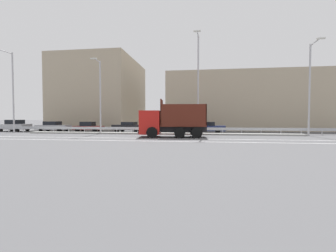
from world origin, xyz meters
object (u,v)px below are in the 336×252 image
(street_lamp_1, at_px, (100,93))
(parked_car_1, at_px, (53,126))
(median_road_sign, at_px, (145,124))
(street_lamp_0, at_px, (12,89))
(parked_car_0, at_px, (14,126))
(street_lamp_2, at_px, (198,81))
(parked_car_4, at_px, (164,127))
(parked_car_5, at_px, (206,127))
(street_lamp_3, at_px, (310,85))
(dump_truck, at_px, (165,123))
(parked_car_3, at_px, (129,127))
(parked_car_2, at_px, (88,127))

(street_lamp_1, relative_size, parked_car_1, 1.94)
(median_road_sign, bearing_deg, street_lamp_0, -179.36)
(parked_car_0, bearing_deg, median_road_sign, -97.32)
(street_lamp_2, height_order, parked_car_4, street_lamp_2)
(street_lamp_2, bearing_deg, parked_car_4, 140.78)
(parked_car_5, bearing_deg, parked_car_1, 94.39)
(median_road_sign, bearing_deg, street_lamp_3, -1.25)
(street_lamp_1, distance_m, parked_car_4, 8.84)
(street_lamp_0, bearing_deg, dump_truck, -9.26)
(street_lamp_0, relative_size, parked_car_5, 2.03)
(parked_car_3, bearing_deg, street_lamp_0, 108.56)
(street_lamp_2, bearing_deg, street_lamp_1, 179.34)
(street_lamp_3, relative_size, parked_car_0, 2.27)
(dump_truck, distance_m, street_lamp_2, 6.41)
(dump_truck, relative_size, street_lamp_1, 0.78)
(dump_truck, xyz_separation_m, street_lamp_0, (-19.61, 3.20, 4.16))
(street_lamp_0, distance_m, street_lamp_2, 22.87)
(median_road_sign, bearing_deg, parked_car_4, 61.75)
(dump_truck, bearing_deg, parked_car_5, -39.71)
(dump_truck, height_order, parked_car_2, dump_truck)
(street_lamp_0, distance_m, parked_car_1, 6.59)
(median_road_sign, relative_size, parked_car_2, 0.59)
(parked_car_0, distance_m, parked_car_2, 10.74)
(parked_car_3, distance_m, parked_car_4, 4.83)
(street_lamp_1, distance_m, street_lamp_3, 22.83)
(street_lamp_2, distance_m, parked_car_5, 6.14)
(street_lamp_0, xyz_separation_m, parked_car_5, (23.82, 2.97, -4.77))
(parked_car_1, bearing_deg, median_road_sign, 74.02)
(street_lamp_0, bearing_deg, street_lamp_1, -0.01)
(dump_truck, bearing_deg, street_lamp_3, -83.83)
(parked_car_0, xyz_separation_m, parked_car_4, (21.18, 0.25, -0.07))
(street_lamp_3, relative_size, parked_car_4, 2.15)
(street_lamp_0, xyz_separation_m, parked_car_0, (-2.60, 3.12, -4.69))
(street_lamp_2, relative_size, parked_car_0, 2.61)
(parked_car_3, bearing_deg, parked_car_0, 95.57)
(street_lamp_3, bearing_deg, street_lamp_1, 179.52)
(parked_car_0, bearing_deg, parked_car_2, -86.11)
(parked_car_0, xyz_separation_m, parked_car_2, (10.73, 0.50, -0.11))
(dump_truck, relative_size, street_lamp_0, 0.67)
(dump_truck, height_order, parked_car_0, dump_truck)
(parked_car_4, bearing_deg, parked_car_2, 87.81)
(parked_car_3, bearing_deg, street_lamp_3, -97.01)
(street_lamp_0, distance_m, parked_car_0, 6.21)
(parked_car_2, height_order, parked_car_5, parked_car_5)
(street_lamp_3, relative_size, parked_car_5, 1.92)
(street_lamp_1, height_order, street_lamp_2, street_lamp_2)
(median_road_sign, xyz_separation_m, parked_car_5, (6.95, 2.79, -0.50))
(parked_car_0, relative_size, parked_car_3, 1.01)
(street_lamp_1, relative_size, parked_car_5, 1.74)
(parked_car_1, relative_size, parked_car_2, 1.12)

